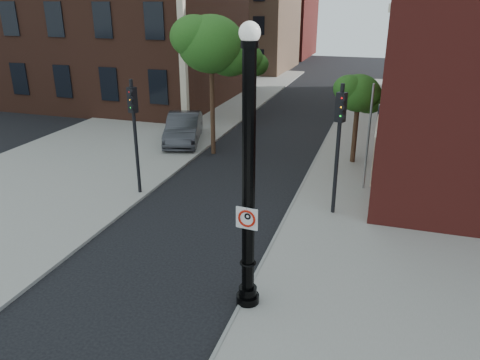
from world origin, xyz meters
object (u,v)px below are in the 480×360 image
(traffic_signal_right, at_px, (339,129))
(lamppost, at_px, (249,190))
(no_parking_sign, at_px, (247,218))
(parked_car, at_px, (184,128))
(traffic_signal_left, at_px, (134,119))

(traffic_signal_right, bearing_deg, lamppost, -83.26)
(no_parking_sign, relative_size, parked_car, 0.11)
(parked_car, distance_m, traffic_signal_right, 12.12)
(no_parking_sign, relative_size, traffic_signal_right, 0.11)
(no_parking_sign, relative_size, traffic_signal_left, 0.12)
(parked_car, relative_size, traffic_signal_right, 1.01)
(parked_car, relative_size, traffic_signal_left, 1.05)
(no_parking_sign, bearing_deg, parked_car, 124.61)
(traffic_signal_left, distance_m, traffic_signal_right, 8.07)
(no_parking_sign, bearing_deg, traffic_signal_right, 82.21)
(traffic_signal_left, bearing_deg, lamppost, -26.32)
(parked_car, bearing_deg, no_parking_sign, -77.42)
(lamppost, bearing_deg, parked_car, 120.18)
(no_parking_sign, bearing_deg, traffic_signal_left, 141.64)
(parked_car, height_order, traffic_signal_left, traffic_signal_left)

